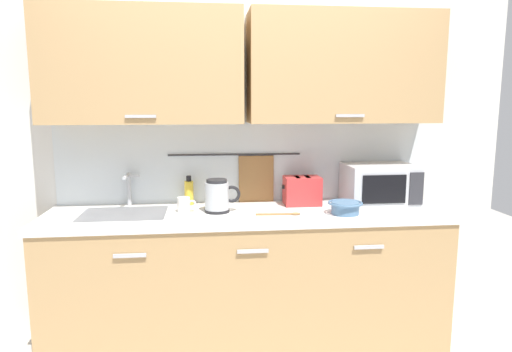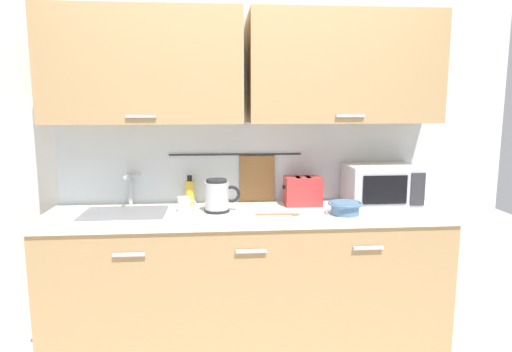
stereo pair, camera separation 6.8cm
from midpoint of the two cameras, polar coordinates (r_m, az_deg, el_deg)
counter_unit at (r=3.02m, az=-1.88°, el=-12.66°), size 2.53×0.64×0.90m
back_wall_assembly at (r=3.03m, az=-2.13°, el=8.12°), size 3.70×0.41×2.50m
sink_faucet at (r=3.11m, az=-16.34°, el=-1.07°), size 0.09×0.17×0.22m
microwave at (r=3.16m, az=14.66°, el=-1.03°), size 0.46×0.35×0.27m
electric_kettle at (r=2.85m, az=-5.52°, el=-2.54°), size 0.23×0.16×0.21m
dish_soap_bottle at (r=3.09m, az=-9.04°, el=-1.99°), size 0.06×0.06×0.20m
mug_near_sink at (r=2.89m, az=-9.68°, el=-3.58°), size 0.12×0.08×0.09m
mixing_bowl at (r=2.85m, az=10.47°, el=-3.84°), size 0.21×0.21×0.08m
toaster at (r=3.06m, az=5.18°, el=-1.83°), size 0.26×0.17×0.19m
wooden_spoon at (r=2.79m, az=2.81°, el=-4.80°), size 0.28×0.04×0.01m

